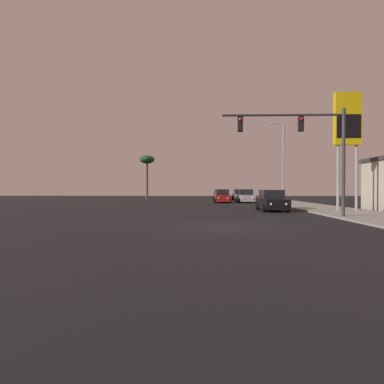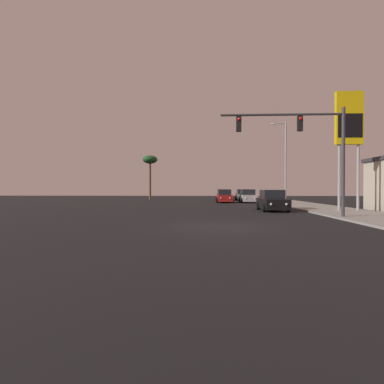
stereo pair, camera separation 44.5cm
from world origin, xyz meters
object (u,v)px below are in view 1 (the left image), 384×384
object	(u,v)px
traffic_light_mast	(308,140)
car_green	(220,195)
car_grey	(239,195)
palm_tree_far	(147,161)
car_red	(222,197)
street_lamp	(282,159)
gas_station_sign	(348,125)
car_black	(272,201)
car_silver	(245,197)

from	to	relation	value
traffic_light_mast	car_green	bearing A→B (deg)	97.15
car_grey	palm_tree_far	world-z (taller)	palm_tree_far
car_red	street_lamp	size ratio (longest dim) A/B	0.48
car_red	traffic_light_mast	world-z (taller)	traffic_light_mast
car_red	palm_tree_far	world-z (taller)	palm_tree_far
traffic_light_mast	gas_station_sign	xyz separation A→B (m)	(4.76, 5.00, 1.89)
car_grey	gas_station_sign	xyz separation A→B (m)	(5.20, -22.99, 5.86)
car_green	street_lamp	size ratio (longest dim) A/B	0.48
car_black	traffic_light_mast	world-z (taller)	traffic_light_mast
car_red	street_lamp	bearing A→B (deg)	142.23
car_silver	car_red	bearing A→B (deg)	1.94
car_silver	car_red	world-z (taller)	same
car_grey	car_black	xyz separation A→B (m)	(-0.29, -21.95, 0.00)
car_grey	gas_station_sign	world-z (taller)	gas_station_sign
car_silver	palm_tree_far	distance (m)	18.07
car_green	car_red	bearing A→B (deg)	90.32
car_black	street_lamp	world-z (taller)	street_lamp
car_grey	traffic_light_mast	xyz separation A→B (m)	(0.44, -27.99, 3.97)
traffic_light_mast	palm_tree_far	bearing A→B (deg)	116.83
gas_station_sign	palm_tree_far	size ratio (longest dim) A/B	1.26
gas_station_sign	traffic_light_mast	bearing A→B (deg)	-133.62
car_silver	traffic_light_mast	distance (m)	20.70
car_black	gas_station_sign	world-z (taller)	gas_station_sign
car_black	car_red	world-z (taller)	same
car_red	traffic_light_mast	bearing A→B (deg)	100.06
car_grey	street_lamp	distance (m)	13.76
gas_station_sign	car_green	bearing A→B (deg)	109.91
traffic_light_mast	palm_tree_far	xyz separation A→B (m)	(-15.08, 29.81, 1.43)
gas_station_sign	palm_tree_far	xyz separation A→B (m)	(-19.84, 24.81, -0.46)
street_lamp	car_black	bearing A→B (deg)	-109.91
street_lamp	palm_tree_far	bearing A→B (deg)	140.67
traffic_light_mast	street_lamp	world-z (taller)	street_lamp
car_grey	car_silver	size ratio (longest dim) A/B	1.00
car_grey	car_red	size ratio (longest dim) A/B	1.00
car_black	street_lamp	bearing A→B (deg)	-110.66
car_grey	car_silver	world-z (taller)	same
car_grey	car_black	size ratio (longest dim) A/B	1.00
palm_tree_far	car_silver	bearing A→B (deg)	-33.43
car_black	street_lamp	distance (m)	10.77
car_red	gas_station_sign	world-z (taller)	gas_station_sign
gas_station_sign	palm_tree_far	distance (m)	31.77
car_black	traffic_light_mast	bearing A→B (deg)	96.18
car_green	street_lamp	distance (m)	14.54
car_green	car_red	world-z (taller)	same
street_lamp	gas_station_sign	size ratio (longest dim) A/B	1.00
car_black	car_green	bearing A→B (deg)	-83.54
traffic_light_mast	palm_tree_far	world-z (taller)	palm_tree_far
car_silver	car_red	distance (m)	3.01
gas_station_sign	car_silver	bearing A→B (deg)	109.58
car_silver	street_lamp	bearing A→B (deg)	122.23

